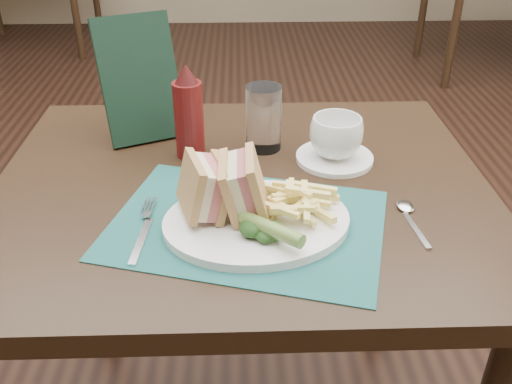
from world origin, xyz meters
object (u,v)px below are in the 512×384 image
Objects in this scene: sandwich_half_a at (191,189)px; sandwich_half_b at (230,185)px; ketchup_bottle at (188,111)px; check_presenter at (140,79)px; table_bg_right at (499,13)px; table_main at (244,332)px; plate at (257,222)px; coffee_cup at (336,137)px; placemat at (247,224)px; drinking_glass at (264,118)px; saucer at (334,158)px.

sandwich_half_a is 0.06m from sandwich_half_b.
check_presenter is (-0.10, 0.10, 0.03)m from ketchup_bottle.
table_bg_right is at bearing 60.10° from sandwich_half_b.
table_main is 3.00× the size of plate.
sandwich_half_a is at bearing -121.25° from table_bg_right.
ketchup_bottle is 0.73× the size of check_presenter.
coffee_cup is at bearing 46.42° from sandwich_half_b.
check_presenter is at bearing 121.32° from placemat.
sandwich_half_a is 0.95× the size of sandwich_half_b.
table_main is 8.81× the size of sandwich_half_b.
drinking_glass is 0.70× the size of ketchup_bottle.
table_bg_right is at bearing 60.88° from coffee_cup.
sandwich_half_a is at bearing -85.42° from ketchup_bottle.
ketchup_bottle is (-0.10, 0.11, 0.47)m from table_main.
coffee_cup reaches higher than table_main.
table_main is at bearing -108.20° from drinking_glass.
plate reaches higher than table_main.
sandwich_half_b is at bearing -134.07° from coffee_cup.
placemat is at bearing -119.94° from table_bg_right.
sandwich_half_a is at bearing 165.62° from plate.
saucer is (0.18, 0.08, 0.38)m from table_main.
table_bg_right is at bearing 41.99° from sandwich_half_a.
ketchup_bottle is at bearing 109.13° from sandwich_half_b.
ketchup_bottle is (-0.28, 0.03, 0.09)m from saucer.
ketchup_bottle is at bearing -66.18° from check_presenter.
plate reaches higher than saucer.
table_bg_right is at bearing 58.73° from table_main.
placemat is at bearing -19.41° from sandwich_half_a.
check_presenter reaches higher than plate.
table_bg_right is 8.81× the size of sandwich_half_b.
sandwich_half_a is at bearing -174.41° from sandwich_half_b.
placemat is 4.24× the size of coffee_cup.
sandwich_half_b is 0.25m from ketchup_bottle.
plate reaches higher than table_bg_right.
drinking_glass is at bearing 76.77° from plate.
placemat is at bearing -66.88° from ketchup_bottle.
plate is 0.12m from sandwich_half_a.
table_bg_right is at bearing 30.16° from check_presenter.
table_main is at bearing 93.07° from placemat.
sandwich_half_a is at bearing -140.91° from coffee_cup.
table_bg_right is 6.00× the size of saucer.
drinking_glass is (0.06, 0.27, -0.00)m from sandwich_half_b.
check_presenter reaches higher than saucer.
drinking_glass reaches higher than plate.
table_main is 0.40m from placemat.
plate is 0.29m from ketchup_bottle.
ketchup_bottle reaches higher than sandwich_half_b.
ketchup_bottle reaches higher than placemat.
table_bg_right is 3.06m from saucer.
check_presenter is (-0.12, 0.34, 0.06)m from sandwich_half_a.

